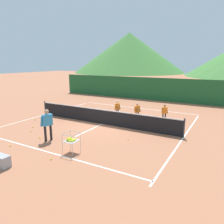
{
  "coord_description": "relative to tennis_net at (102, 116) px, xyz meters",
  "views": [
    {
      "loc": [
        7.06,
        -11.16,
        3.94
      ],
      "look_at": [
        0.67,
        0.11,
        0.85
      ],
      "focal_mm": 34.11,
      "sensor_mm": 36.0,
      "label": 1
    }
  ],
  "objects": [
    {
      "name": "ground_plane",
      "position": [
        0.0,
        0.0,
        -0.5
      ],
      "size": [
        120.0,
        120.0,
        0.0
      ],
      "primitive_type": "plane",
      "color": "#A86647"
    },
    {
      "name": "line_baseline_near",
      "position": [
        0.0,
        -4.9,
        -0.5
      ],
      "size": [
        10.21,
        0.08,
        0.01
      ],
      "primitive_type": "cube",
      "color": "white",
      "rests_on": "ground"
    },
    {
      "name": "line_baseline_far",
      "position": [
        0.0,
        5.59,
        -0.5
      ],
      "size": [
        10.21,
        0.08,
        0.01
      ],
      "primitive_type": "cube",
      "color": "white",
      "rests_on": "ground"
    },
    {
      "name": "line_sideline_west",
      "position": [
        -5.1,
        0.0,
        -0.5
      ],
      "size": [
        0.08,
        10.5,
        0.01
      ],
      "primitive_type": "cube",
      "color": "white",
      "rests_on": "ground"
    },
    {
      "name": "line_sideline_east",
      "position": [
        5.1,
        0.0,
        -0.5
      ],
      "size": [
        0.08,
        10.5,
        0.01
      ],
      "primitive_type": "cube",
      "color": "white",
      "rests_on": "ground"
    },
    {
      "name": "line_service_center",
      "position": [
        0.0,
        0.0,
        -0.5
      ],
      "size": [
        0.08,
        5.51,
        0.01
      ],
      "primitive_type": "cube",
      "color": "white",
      "rests_on": "ground"
    },
    {
      "name": "tennis_net",
      "position": [
        0.0,
        0.0,
        0.0
      ],
      "size": [
        10.26,
        0.08,
        1.05
      ],
      "color": "#333338",
      "rests_on": "ground"
    },
    {
      "name": "instructor",
      "position": [
        -0.81,
        -3.85,
        0.48
      ],
      "size": [
        0.44,
        0.81,
        1.63
      ],
      "color": "black",
      "rests_on": "ground"
    },
    {
      "name": "student_0",
      "position": [
        0.13,
        1.83,
        0.25
      ],
      "size": [
        0.41,
        0.64,
        1.25
      ],
      "color": "navy",
      "rests_on": "ground"
    },
    {
      "name": "student_1",
      "position": [
        1.66,
        1.8,
        0.25
      ],
      "size": [
        0.41,
        0.68,
        1.25
      ],
      "color": "black",
      "rests_on": "ground"
    },
    {
      "name": "student_2",
      "position": [
        3.34,
        2.41,
        0.22
      ],
      "size": [
        0.38,
        0.47,
        1.2
      ],
      "color": "black",
      "rests_on": "ground"
    },
    {
      "name": "ball_cart",
      "position": [
        1.16,
        -4.41,
        0.09
      ],
      "size": [
        0.58,
        0.58,
        0.9
      ],
      "color": "#B7B7BC",
      "rests_on": "ground"
    },
    {
      "name": "tennis_ball_0",
      "position": [
        -4.53,
        -1.49,
        -0.47
      ],
      "size": [
        0.07,
        0.07,
        0.07
      ],
      "primitive_type": "sphere",
      "color": "yellow",
      "rests_on": "ground"
    },
    {
      "name": "tennis_ball_1",
      "position": [
        -2.74,
        -3.35,
        -0.47
      ],
      "size": [
        0.07,
        0.07,
        0.07
      ],
      "primitive_type": "sphere",
      "color": "yellow",
      "rests_on": "ground"
    },
    {
      "name": "tennis_ball_2",
      "position": [
        -2.04,
        -2.94,
        -0.47
      ],
      "size": [
        0.07,
        0.07,
        0.07
      ],
      "primitive_type": "sphere",
      "color": "yellow",
      "rests_on": "ground"
    },
    {
      "name": "tennis_ball_3",
      "position": [
        -3.27,
        -2.75,
        -0.47
      ],
      "size": [
        0.07,
        0.07,
        0.07
      ],
      "primitive_type": "sphere",
      "color": "yellow",
      "rests_on": "ground"
    },
    {
      "name": "tennis_ball_4",
      "position": [
        0.91,
        -5.39,
        -0.47
      ],
      "size": [
        0.07,
        0.07,
        0.07
      ],
      "primitive_type": "sphere",
      "color": "yellow",
      "rests_on": "ground"
    },
    {
      "name": "tennis_ball_5",
      "position": [
        -1.84,
        -5.3,
        -0.47
      ],
      "size": [
        0.07,
        0.07,
        0.07
      ],
      "primitive_type": "sphere",
      "color": "yellow",
      "rests_on": "ground"
    },
    {
      "name": "tennis_ball_6",
      "position": [
        2.69,
        -1.76,
        -0.47
      ],
      "size": [
        0.07,
        0.07,
        0.07
      ],
      "primitive_type": "sphere",
      "color": "yellow",
      "rests_on": "ground"
    },
    {
      "name": "tennis_ball_7",
      "position": [
        -1.51,
        -3.8,
        -0.47
      ],
      "size": [
        0.07,
        0.07,
        0.07
      ],
      "primitive_type": "sphere",
      "color": "yellow",
      "rests_on": "ground"
    },
    {
      "name": "windscreen_fence",
      "position": [
        0.0,
        9.99,
        0.67
      ],
      "size": [
        22.46,
        0.08,
        2.34
      ],
      "primitive_type": "cube",
      "color": "#1E5B2D",
      "rests_on": "ground"
    },
    {
      "name": "hill_1",
      "position": [
        -26.55,
        60.63,
        6.43
      ],
      "size": [
        39.26,
        39.26,
        13.87
      ],
      "primitive_type": "cone",
      "color": "#427A38",
      "rests_on": "ground"
    }
  ]
}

